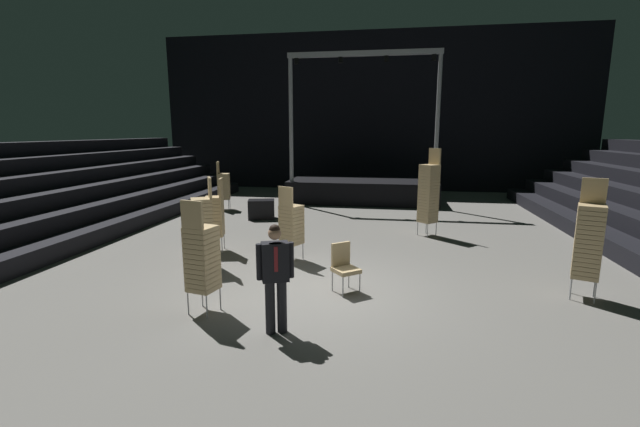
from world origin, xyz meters
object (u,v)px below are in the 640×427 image
man_with_tie (275,273)px  chair_stack_mid_left (291,223)px  stage_riser (363,188)px  chair_stack_mid_centre (202,257)px  chair_stack_rear_right (223,186)px  chair_stack_front_left (588,240)px  chair_stack_mid_right (203,223)px  chair_stack_rear_left (429,193)px  loose_chair_near_man (344,265)px  chair_stack_front_right (215,215)px  equipment_road_case (261,209)px

man_with_tie → chair_stack_mid_left: bearing=-102.2°
stage_riser → chair_stack_mid_left: size_ratio=3.53×
chair_stack_mid_centre → chair_stack_rear_right: (-3.43, 9.37, -0.04)m
chair_stack_front_left → chair_stack_mid_left: 6.04m
chair_stack_mid_right → chair_stack_front_left: bearing=-123.1°
chair_stack_rear_left → chair_stack_rear_right: (-7.59, 3.09, -0.34)m
chair_stack_mid_left → chair_stack_mid_centre: 3.29m
chair_stack_front_left → chair_stack_mid_left: bearing=7.0°
chair_stack_front_left → chair_stack_mid_centre: bearing=35.5°
chair_stack_mid_right → chair_stack_rear_left: (5.20, 3.96, 0.25)m
chair_stack_rear_right → chair_stack_mid_left: bearing=20.1°
chair_stack_mid_left → loose_chair_near_man: size_ratio=1.90×
chair_stack_front_right → man_with_tie: bearing=-159.9°
chair_stack_front_right → chair_stack_rear_left: (5.50, 2.62, 0.34)m
chair_stack_front_left → chair_stack_rear_right: 12.62m
chair_stack_front_left → chair_stack_mid_right: (-7.69, 0.56, -0.08)m
chair_stack_rear_left → equipment_road_case: 5.86m
equipment_road_case → man_with_tie: bearing=-71.2°
chair_stack_mid_left → loose_chair_near_man: bearing=-24.8°
chair_stack_mid_centre → loose_chair_near_man: chair_stack_mid_centre is taller
man_with_tie → equipment_road_case: man_with_tie is taller
chair_stack_rear_left → chair_stack_mid_centre: bearing=101.6°
chair_stack_rear_right → loose_chair_near_man: chair_stack_rear_right is taller
chair_stack_mid_left → equipment_road_case: chair_stack_mid_left is taller
chair_stack_mid_centre → chair_stack_rear_left: (4.16, 6.28, 0.29)m
stage_riser → chair_stack_rear_left: size_ratio=2.47×
chair_stack_front_right → chair_stack_mid_left: chair_stack_front_right is taller
stage_riser → chair_stack_front_right: stage_riser is taller
chair_stack_mid_left → chair_stack_mid_right: 2.02m
chair_stack_rear_right → equipment_road_case: (2.01, -1.55, -0.60)m
stage_riser → chair_stack_rear_right: size_ratio=3.37×
stage_riser → chair_stack_mid_right: size_ratio=3.09×
chair_stack_mid_right → chair_stack_mid_left: bearing=-93.4°
chair_stack_rear_right → loose_chair_near_man: bearing=21.3°
man_with_tie → chair_stack_front_right: chair_stack_front_right is taller
stage_riser → equipment_road_case: 5.44m
chair_stack_mid_centre → equipment_road_case: 7.98m
man_with_tie → chair_stack_mid_centre: (-1.42, 0.53, 0.02)m
chair_stack_front_left → equipment_road_case: (-8.06, 6.06, -0.77)m
man_with_tie → chair_stack_mid_left: 3.77m
chair_stack_rear_left → chair_stack_rear_right: 8.20m
chair_stack_front_left → chair_stack_rear_right: size_ratio=1.18×
loose_chair_near_man → stage_riser: bearing=-127.2°
equipment_road_case → loose_chair_near_man: bearing=-60.4°
chair_stack_mid_centre → chair_stack_rear_left: size_ratio=0.77×
chair_stack_rear_left → chair_stack_rear_right: chair_stack_rear_left is taller
loose_chair_near_man → chair_stack_rear_left: bearing=-150.7°
man_with_tie → equipment_road_case: bearing=-93.3°
chair_stack_front_left → chair_stack_mid_centre: size_ratio=1.13×
stage_riser → chair_stack_front_right: size_ratio=3.37×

